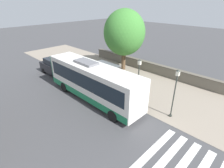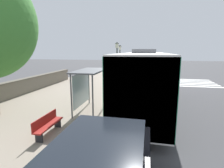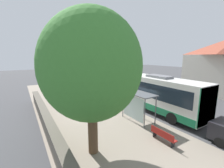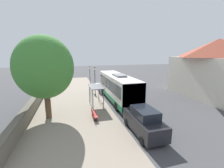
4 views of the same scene
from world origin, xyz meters
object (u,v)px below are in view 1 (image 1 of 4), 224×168
at_px(pedestrian, 140,101).
at_px(bench, 93,71).
at_px(street_lamp_far, 175,90).
at_px(shade_tree, 124,33).
at_px(parked_car_behind_bus, 54,67).
at_px(bus, 92,81).
at_px(street_lamp_near, 138,78).
at_px(bus_shelter, 107,68).

relative_size(pedestrian, bench, 0.91).
bearing_deg(street_lamp_far, shade_tree, -118.47).
relative_size(pedestrian, parked_car_behind_bus, 0.36).
height_order(pedestrian, street_lamp_far, street_lamp_far).
height_order(bus, street_lamp_near, street_lamp_near).
relative_size(street_lamp_near, shade_tree, 0.54).
distance_m(shade_tree, parked_car_behind_bus, 10.21).
distance_m(bench, street_lamp_far, 11.98).
relative_size(pedestrian, street_lamp_near, 0.38).
xyz_separation_m(bench, parked_car_behind_bus, (3.44, -3.78, 0.54)).
distance_m(bus, street_lamp_far, 7.46).
bearing_deg(parked_car_behind_bus, shade_tree, 145.96).
bearing_deg(street_lamp_near, bus_shelter, -99.80).
xyz_separation_m(pedestrian, street_lamp_far, (-1.16, 2.42, 1.55)).
distance_m(pedestrian, street_lamp_far, 3.10).
bearing_deg(bus_shelter, street_lamp_far, 86.15).
xyz_separation_m(bus, bus_shelter, (-3.28, -1.42, 0.13)).
bearing_deg(bus_shelter, bench, -101.43).
height_order(bench, parked_car_behind_bus, parked_car_behind_bus).
relative_size(bus, shade_tree, 1.38).
xyz_separation_m(bench, street_lamp_near, (1.55, 8.39, 2.11)).
height_order(street_lamp_near, parked_car_behind_bus, street_lamp_near).
bearing_deg(street_lamp_far, bus_shelter, -93.85).
height_order(street_lamp_far, shade_tree, shade_tree).
height_order(pedestrian, shade_tree, shade_tree).
xyz_separation_m(bus, parked_car_behind_bus, (-0.52, -8.60, -0.91)).
bearing_deg(pedestrian, parked_car_behind_bus, -85.47).
distance_m(pedestrian, shade_tree, 11.11).
xyz_separation_m(pedestrian, shade_tree, (-6.73, -7.85, 4.08)).
xyz_separation_m(bus_shelter, street_lamp_far, (0.56, 8.34, 0.46)).
relative_size(bus_shelter, parked_car_behind_bus, 0.67).
height_order(bus, pedestrian, bus).
xyz_separation_m(pedestrian, parked_car_behind_bus, (1.04, -13.10, 0.04)).
height_order(bench, shade_tree, shade_tree).
distance_m(street_lamp_near, parked_car_behind_bus, 12.42).
bearing_deg(bus, parked_car_behind_bus, -93.45).
xyz_separation_m(street_lamp_far, shade_tree, (-5.57, -10.27, 2.53)).
xyz_separation_m(street_lamp_far, parked_car_behind_bus, (2.20, -15.52, -1.51)).
xyz_separation_m(shade_tree, parked_car_behind_bus, (7.77, -5.25, -4.04)).
xyz_separation_m(street_lamp_near, parked_car_behind_bus, (1.90, -12.17, -1.58)).
height_order(bus_shelter, parked_car_behind_bus, bus_shelter).
distance_m(bus_shelter, parked_car_behind_bus, 7.76).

